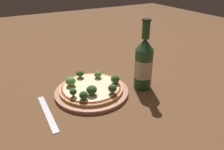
% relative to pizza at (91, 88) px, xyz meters
% --- Properties ---
extents(ground_plane, '(3.00, 3.00, 0.00)m').
position_rel_pizza_xyz_m(ground_plane, '(0.00, 0.01, -0.02)').
color(ground_plane, brown).
extents(plate, '(0.25, 0.25, 0.01)m').
position_rel_pizza_xyz_m(plate, '(0.00, -0.00, -0.01)').
color(plate, tan).
rests_on(plate, ground_plane).
extents(pizza, '(0.22, 0.22, 0.01)m').
position_rel_pizza_xyz_m(pizza, '(0.00, 0.00, 0.00)').
color(pizza, tan).
rests_on(pizza, plate).
extents(broccoli_floret_0, '(0.03, 0.03, 0.03)m').
position_rel_pizza_xyz_m(broccoli_floret_0, '(0.08, -0.02, 0.02)').
color(broccoli_floret_0, '#6B8E51').
rests_on(broccoli_floret_0, pizza).
extents(broccoli_floret_1, '(0.03, 0.03, 0.02)m').
position_rel_pizza_xyz_m(broccoli_floret_1, '(0.05, 0.05, 0.02)').
color(broccoli_floret_1, '#6B8E51').
rests_on(broccoli_floret_1, pizza).
extents(broccoli_floret_2, '(0.03, 0.03, 0.03)m').
position_rel_pizza_xyz_m(broccoli_floret_2, '(-0.05, -0.06, 0.02)').
color(broccoli_floret_2, '#6B8E51').
rests_on(broccoli_floret_2, pizza).
extents(broccoli_floret_3, '(0.03, 0.03, 0.03)m').
position_rel_pizza_xyz_m(broccoli_floret_3, '(-0.06, 0.04, 0.02)').
color(broccoli_floret_3, '#6B8E51').
rests_on(broccoli_floret_3, pizza).
extents(broccoli_floret_4, '(0.03, 0.03, 0.03)m').
position_rel_pizza_xyz_m(broccoli_floret_4, '(-0.02, -0.05, 0.02)').
color(broccoli_floret_4, '#6B8E51').
rests_on(broccoli_floret_4, pizza).
extents(broccoli_floret_5, '(0.03, 0.03, 0.03)m').
position_rel_pizza_xyz_m(broccoli_floret_5, '(-0.01, 0.08, 0.02)').
color(broccoli_floret_5, '#6B8E51').
rests_on(broccoli_floret_5, pizza).
extents(broccoli_floret_6, '(0.03, 0.03, 0.03)m').
position_rel_pizza_xyz_m(broccoli_floret_6, '(0.04, -0.07, 0.02)').
color(broccoli_floret_6, '#6B8E51').
rests_on(broccoli_floret_6, pizza).
extents(broccoli_floret_7, '(0.02, 0.02, 0.03)m').
position_rel_pizza_xyz_m(broccoli_floret_7, '(-0.07, -0.03, 0.02)').
color(broccoli_floret_7, '#6B8E51').
rests_on(broccoli_floret_7, pizza).
extents(beer_bottle, '(0.06, 0.06, 0.24)m').
position_rel_pizza_xyz_m(beer_bottle, '(0.18, -0.05, 0.07)').
color(beer_bottle, '#234C28').
rests_on(beer_bottle, ground_plane).
extents(fork, '(0.02, 0.20, 0.00)m').
position_rel_pizza_xyz_m(fork, '(-0.16, -0.04, -0.02)').
color(fork, silver).
rests_on(fork, ground_plane).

